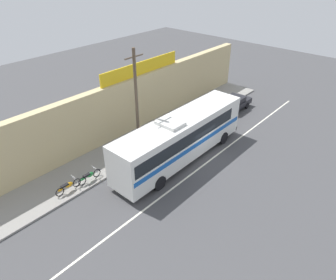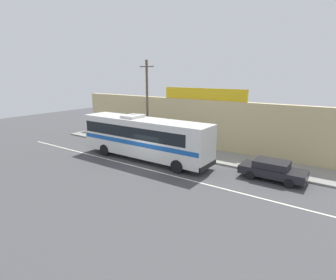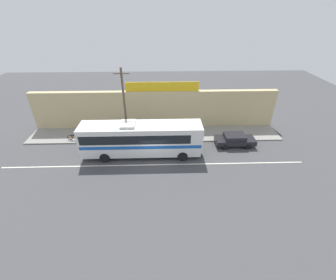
{
  "view_description": "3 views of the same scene",
  "coord_description": "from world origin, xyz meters",
  "px_view_note": "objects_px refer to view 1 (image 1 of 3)",
  "views": [
    {
      "loc": [
        -16.66,
        -11.27,
        13.74
      ],
      "look_at": [
        -1.99,
        1.71,
        1.78
      ],
      "focal_mm": 32.87,
      "sensor_mm": 36.0,
      "label": 1
    },
    {
      "loc": [
        13.3,
        -16.14,
        7.21
      ],
      "look_at": [
        1.45,
        0.7,
        2.18
      ],
      "focal_mm": 28.93,
      "sensor_mm": 36.0,
      "label": 2
    },
    {
      "loc": [
        0.84,
        -18.83,
        13.89
      ],
      "look_at": [
        1.45,
        1.06,
        1.75
      ],
      "focal_mm": 24.18,
      "sensor_mm": 36.0,
      "label": 3
    }
  ],
  "objects_px": {
    "pedestrian_far_right": "(139,133)",
    "parked_car": "(233,103)",
    "motorcycle_red": "(89,176)",
    "utility_pole": "(137,104)",
    "intercity_bus": "(180,137)",
    "motorcycle_blue": "(68,186)"
  },
  "relations": [
    {
      "from": "pedestrian_far_right",
      "to": "parked_car",
      "type": "bearing_deg",
      "value": -11.66
    },
    {
      "from": "motorcycle_red",
      "to": "utility_pole",
      "type": "bearing_deg",
      "value": -2.66
    },
    {
      "from": "intercity_bus",
      "to": "motorcycle_blue",
      "type": "height_order",
      "value": "intercity_bus"
    },
    {
      "from": "intercity_bus",
      "to": "parked_car",
      "type": "distance_m",
      "value": 10.56
    },
    {
      "from": "parked_car",
      "to": "motorcycle_red",
      "type": "relative_size",
      "value": 2.38
    },
    {
      "from": "parked_car",
      "to": "pedestrian_far_right",
      "type": "distance_m",
      "value": 11.2
    },
    {
      "from": "utility_pole",
      "to": "pedestrian_far_right",
      "type": "relative_size",
      "value": 4.97
    },
    {
      "from": "intercity_bus",
      "to": "motorcycle_red",
      "type": "relative_size",
      "value": 6.66
    },
    {
      "from": "parked_car",
      "to": "pedestrian_far_right",
      "type": "relative_size",
      "value": 2.61
    },
    {
      "from": "motorcycle_red",
      "to": "pedestrian_far_right",
      "type": "height_order",
      "value": "pedestrian_far_right"
    },
    {
      "from": "intercity_bus",
      "to": "motorcycle_blue",
      "type": "distance_m",
      "value": 8.61
    },
    {
      "from": "intercity_bus",
      "to": "pedestrian_far_right",
      "type": "xyz_separation_m",
      "value": [
        -0.59,
        3.81,
        -0.95
      ]
    },
    {
      "from": "utility_pole",
      "to": "motorcycle_red",
      "type": "height_order",
      "value": "utility_pole"
    },
    {
      "from": "utility_pole",
      "to": "intercity_bus",
      "type": "bearing_deg",
      "value": -57.3
    },
    {
      "from": "utility_pole",
      "to": "pedestrian_far_right",
      "type": "height_order",
      "value": "utility_pole"
    },
    {
      "from": "intercity_bus",
      "to": "utility_pole",
      "type": "xyz_separation_m",
      "value": [
        -1.73,
        2.69,
        2.38
      ]
    },
    {
      "from": "parked_car",
      "to": "motorcycle_blue",
      "type": "relative_size",
      "value": 2.29
    },
    {
      "from": "motorcycle_red",
      "to": "intercity_bus",
      "type": "bearing_deg",
      "value": -24.66
    },
    {
      "from": "intercity_bus",
      "to": "motorcycle_red",
      "type": "bearing_deg",
      "value": 155.34
    },
    {
      "from": "utility_pole",
      "to": "motorcycle_blue",
      "type": "bearing_deg",
      "value": 176.52
    },
    {
      "from": "parked_car",
      "to": "pedestrian_far_right",
      "type": "xyz_separation_m",
      "value": [
        -10.96,
        2.26,
        0.38
      ]
    },
    {
      "from": "utility_pole",
      "to": "motorcycle_red",
      "type": "xyz_separation_m",
      "value": [
        -4.59,
        0.21,
        -3.88
      ]
    }
  ]
}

